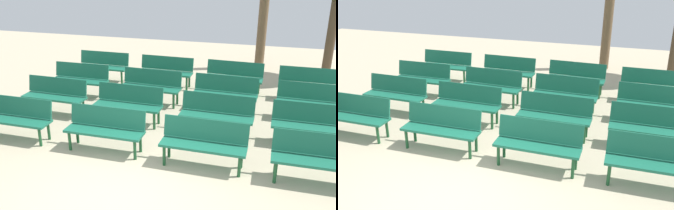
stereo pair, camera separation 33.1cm
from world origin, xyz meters
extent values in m
plane|color=#BCAD8E|center=(0.00, 0.00, 0.00)|extent=(24.00, 24.00, 0.00)
cube|color=#19664C|center=(-3.00, 1.55, 0.43)|extent=(1.61, 0.47, 0.05)
cube|color=#19664C|center=(-3.00, 1.75, 0.68)|extent=(1.60, 0.15, 0.40)
cylinder|color=#194C28|center=(-2.31, 1.38, 0.20)|extent=(0.06, 0.06, 0.40)
cylinder|color=#194C28|center=(-2.30, 1.70, 0.20)|extent=(0.06, 0.06, 0.40)
cube|color=#19664C|center=(-0.93, 1.54, 0.43)|extent=(1.60, 0.46, 0.05)
cube|color=#19664C|center=(-0.92, 1.74, 0.68)|extent=(1.60, 0.14, 0.40)
cylinder|color=#194C28|center=(-1.63, 1.39, 0.20)|extent=(0.06, 0.06, 0.40)
cylinder|color=#194C28|center=(-0.23, 1.37, 0.20)|extent=(0.06, 0.06, 0.40)
cylinder|color=#194C28|center=(-1.62, 1.71, 0.20)|extent=(0.06, 0.06, 0.40)
cylinder|color=#194C28|center=(-0.22, 1.69, 0.20)|extent=(0.06, 0.06, 0.40)
cube|color=#19664C|center=(1.08, 1.46, 0.43)|extent=(1.61, 0.48, 0.05)
cube|color=#19664C|center=(1.08, 1.66, 0.68)|extent=(1.60, 0.16, 0.40)
cylinder|color=#194C28|center=(0.38, 1.32, 0.20)|extent=(0.06, 0.06, 0.40)
cylinder|color=#194C28|center=(1.78, 1.28, 0.20)|extent=(0.06, 0.06, 0.40)
cylinder|color=#194C28|center=(0.38, 1.64, 0.20)|extent=(0.06, 0.06, 0.40)
cylinder|color=#194C28|center=(1.78, 1.60, 0.20)|extent=(0.06, 0.06, 0.40)
cube|color=#19664C|center=(3.09, 1.41, 0.43)|extent=(1.60, 0.45, 0.05)
cube|color=#19664C|center=(3.10, 1.61, 0.68)|extent=(1.60, 0.13, 0.40)
cylinder|color=#194C28|center=(2.39, 1.25, 0.20)|extent=(0.06, 0.06, 0.40)
cylinder|color=#194C28|center=(2.40, 1.57, 0.20)|extent=(0.06, 0.06, 0.40)
cube|color=#19664C|center=(-2.92, 3.00, 0.43)|extent=(1.61, 0.49, 0.05)
cube|color=#19664C|center=(-2.91, 3.20, 0.68)|extent=(1.60, 0.17, 0.40)
cylinder|color=#194C28|center=(-3.62, 2.86, 0.20)|extent=(0.06, 0.06, 0.40)
cylinder|color=#194C28|center=(-2.22, 2.82, 0.20)|extent=(0.06, 0.06, 0.40)
cylinder|color=#194C28|center=(-3.61, 3.18, 0.20)|extent=(0.06, 0.06, 0.40)
cylinder|color=#194C28|center=(-2.21, 3.14, 0.20)|extent=(0.06, 0.06, 0.40)
cube|color=#19664C|center=(-0.97, 2.95, 0.43)|extent=(1.61, 0.47, 0.05)
cube|color=#19664C|center=(-0.96, 3.15, 0.68)|extent=(1.60, 0.16, 0.40)
cylinder|color=#194C28|center=(-1.67, 2.80, 0.20)|extent=(0.06, 0.06, 0.40)
cylinder|color=#194C28|center=(-0.27, 2.77, 0.20)|extent=(0.06, 0.06, 0.40)
cylinder|color=#194C28|center=(-1.66, 3.12, 0.20)|extent=(0.06, 0.06, 0.40)
cylinder|color=#194C28|center=(-0.26, 3.09, 0.20)|extent=(0.06, 0.06, 0.40)
cube|color=#19664C|center=(1.11, 2.88, 0.43)|extent=(1.61, 0.49, 0.05)
cube|color=#19664C|center=(1.11, 3.08, 0.68)|extent=(1.60, 0.17, 0.40)
cylinder|color=#194C28|center=(0.40, 2.74, 0.20)|extent=(0.06, 0.06, 0.40)
cylinder|color=#194C28|center=(1.80, 2.70, 0.20)|extent=(0.06, 0.06, 0.40)
cylinder|color=#194C28|center=(0.41, 3.06, 0.20)|extent=(0.06, 0.06, 0.40)
cylinder|color=#194C28|center=(1.81, 3.02, 0.20)|extent=(0.06, 0.06, 0.40)
cube|color=#19664C|center=(3.07, 2.84, 0.43)|extent=(1.61, 0.46, 0.05)
cube|color=#19664C|center=(3.07, 3.04, 0.68)|extent=(1.60, 0.15, 0.40)
cylinder|color=#194C28|center=(2.37, 2.69, 0.20)|extent=(0.06, 0.06, 0.40)
cylinder|color=#194C28|center=(2.37, 3.01, 0.20)|extent=(0.06, 0.06, 0.40)
cube|color=#19664C|center=(-2.93, 4.35, 0.43)|extent=(1.60, 0.45, 0.05)
cube|color=#19664C|center=(-2.93, 4.55, 0.68)|extent=(1.60, 0.13, 0.40)
cylinder|color=#194C28|center=(-3.63, 4.19, 0.20)|extent=(0.06, 0.06, 0.40)
cylinder|color=#194C28|center=(-2.23, 4.18, 0.20)|extent=(0.06, 0.06, 0.40)
cylinder|color=#194C28|center=(-3.63, 4.51, 0.20)|extent=(0.06, 0.06, 0.40)
cylinder|color=#194C28|center=(-2.23, 4.50, 0.20)|extent=(0.06, 0.06, 0.40)
cube|color=#19664C|center=(-0.85, 4.29, 0.43)|extent=(1.62, 0.53, 0.05)
cube|color=#19664C|center=(-0.84, 4.49, 0.68)|extent=(1.60, 0.21, 0.40)
cylinder|color=#194C28|center=(-1.56, 4.17, 0.20)|extent=(0.06, 0.06, 0.40)
cylinder|color=#194C28|center=(-0.16, 4.09, 0.20)|extent=(0.06, 0.06, 0.40)
cylinder|color=#194C28|center=(-1.54, 4.49, 0.20)|extent=(0.06, 0.06, 0.40)
cylinder|color=#194C28|center=(-0.14, 4.41, 0.20)|extent=(0.06, 0.06, 0.40)
cube|color=#19664C|center=(1.11, 4.28, 0.43)|extent=(1.61, 0.50, 0.05)
cube|color=#19664C|center=(1.12, 4.48, 0.68)|extent=(1.60, 0.18, 0.40)
cylinder|color=#194C28|center=(0.40, 4.14, 0.20)|extent=(0.06, 0.06, 0.40)
cylinder|color=#194C28|center=(1.80, 4.09, 0.20)|extent=(0.06, 0.06, 0.40)
cylinder|color=#194C28|center=(0.41, 4.46, 0.20)|extent=(0.06, 0.06, 0.40)
cylinder|color=#194C28|center=(1.81, 4.41, 0.20)|extent=(0.06, 0.06, 0.40)
cube|color=#19664C|center=(3.16, 4.21, 0.43)|extent=(1.61, 0.49, 0.05)
cube|color=#19664C|center=(3.16, 4.41, 0.68)|extent=(1.60, 0.17, 0.40)
cylinder|color=#194C28|center=(2.45, 4.07, 0.20)|extent=(0.06, 0.06, 0.40)
cylinder|color=#194C28|center=(2.46, 4.39, 0.20)|extent=(0.06, 0.06, 0.40)
cube|color=#19664C|center=(-2.88, 5.75, 0.43)|extent=(1.60, 0.46, 0.05)
cube|color=#19664C|center=(-2.87, 5.95, 0.68)|extent=(1.60, 0.14, 0.40)
cylinder|color=#194C28|center=(-3.58, 5.60, 0.20)|extent=(0.06, 0.06, 0.40)
cylinder|color=#194C28|center=(-2.18, 5.59, 0.20)|extent=(0.06, 0.06, 0.40)
cylinder|color=#194C28|center=(-3.57, 5.92, 0.20)|extent=(0.06, 0.06, 0.40)
cylinder|color=#194C28|center=(-2.17, 5.91, 0.20)|extent=(0.06, 0.06, 0.40)
cube|color=#19664C|center=(-0.84, 5.71, 0.43)|extent=(1.61, 0.49, 0.05)
cube|color=#19664C|center=(-0.83, 5.91, 0.68)|extent=(1.60, 0.17, 0.40)
cylinder|color=#194C28|center=(-1.54, 5.58, 0.20)|extent=(0.06, 0.06, 0.40)
cylinder|color=#194C28|center=(-0.14, 5.53, 0.20)|extent=(0.06, 0.06, 0.40)
cylinder|color=#194C28|center=(-1.53, 5.90, 0.20)|extent=(0.06, 0.06, 0.40)
cylinder|color=#194C28|center=(-0.13, 5.85, 0.20)|extent=(0.06, 0.06, 0.40)
cube|color=#19664C|center=(1.18, 5.68, 0.43)|extent=(1.62, 0.52, 0.05)
cube|color=#19664C|center=(1.19, 5.88, 0.68)|extent=(1.60, 0.20, 0.40)
cylinder|color=#194C28|center=(0.47, 5.55, 0.20)|extent=(0.06, 0.06, 0.40)
cylinder|color=#194C28|center=(1.87, 5.49, 0.20)|extent=(0.06, 0.06, 0.40)
cylinder|color=#194C28|center=(0.49, 5.87, 0.20)|extent=(0.06, 0.06, 0.40)
cylinder|color=#194C28|center=(1.88, 5.81, 0.20)|extent=(0.06, 0.06, 0.40)
cube|color=#19664C|center=(3.19, 5.58, 0.43)|extent=(1.61, 0.46, 0.05)
cube|color=#19664C|center=(3.20, 5.78, 0.68)|extent=(1.60, 0.14, 0.40)
cylinder|color=#194C28|center=(2.49, 5.43, 0.20)|extent=(0.06, 0.06, 0.40)
cylinder|color=#194C28|center=(2.50, 5.75, 0.20)|extent=(0.06, 0.06, 0.40)
cylinder|color=brown|center=(1.76, 8.59, 1.63)|extent=(0.31, 0.31, 3.26)
camera|label=1|loc=(2.11, -4.74, 3.75)|focal=40.93mm
camera|label=2|loc=(2.43, -4.65, 3.75)|focal=40.93mm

